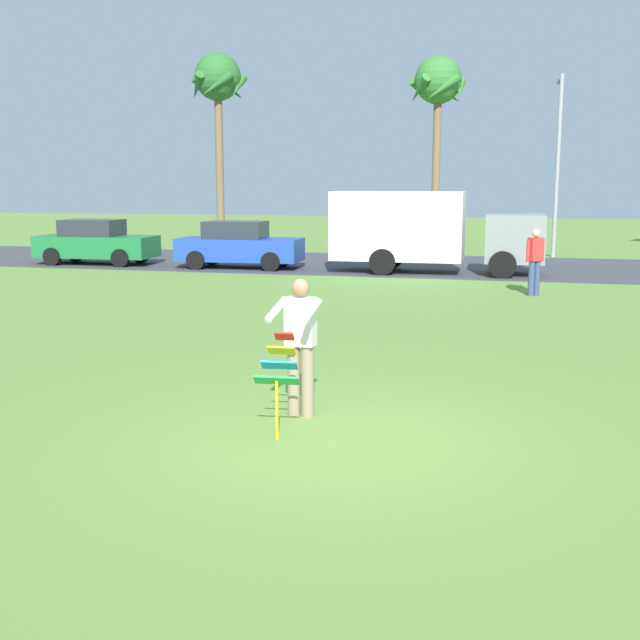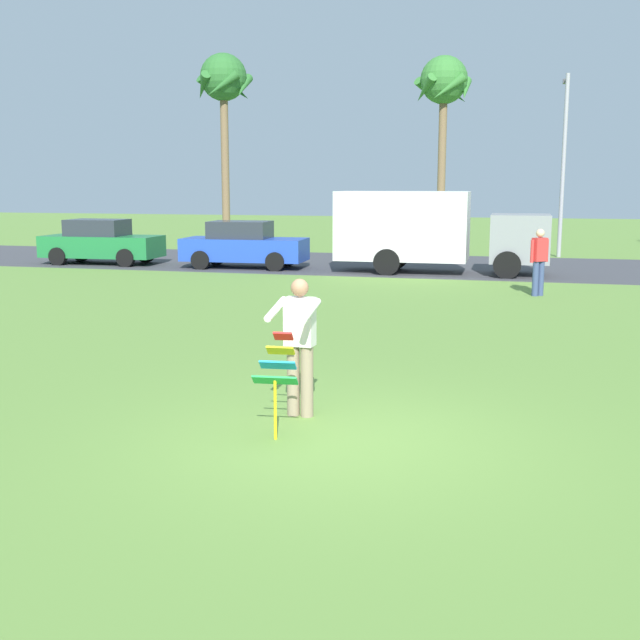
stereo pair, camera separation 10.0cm
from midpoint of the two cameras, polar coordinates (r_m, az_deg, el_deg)
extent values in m
plane|color=olive|center=(9.03, 1.72, -8.67)|extent=(120.00, 120.00, 0.00)
cube|color=#424247|center=(28.01, 10.51, 3.87)|extent=(120.00, 8.00, 0.01)
cylinder|color=gray|center=(9.76, -0.66, -4.48)|extent=(0.16, 0.16, 0.90)
cylinder|color=gray|center=(9.82, -1.66, -4.40)|extent=(0.16, 0.16, 0.90)
cube|color=silver|center=(9.63, -1.18, -0.11)|extent=(0.37, 0.24, 0.60)
sphere|color=#9E7051|center=(9.57, -1.19, 2.36)|extent=(0.22, 0.22, 0.22)
cylinder|color=silver|center=(9.30, -0.40, 0.67)|extent=(0.13, 0.59, 0.24)
cylinder|color=silver|center=(9.45, -2.93, 0.80)|extent=(0.13, 0.59, 0.24)
cube|color=red|center=(9.22, -2.38, -1.18)|extent=(0.24, 0.16, 0.12)
cube|color=yellow|center=(9.09, -2.57, -2.22)|extent=(0.33, 0.17, 0.12)
cube|color=#1E99D8|center=(8.96, -2.77, -3.29)|extent=(0.43, 0.18, 0.12)
cube|color=green|center=(8.84, -2.97, -4.39)|extent=(0.52, 0.19, 0.12)
cylinder|color=yellow|center=(8.93, -2.95, -6.55)|extent=(0.04, 0.04, 0.69)
cube|color=#1E7238|center=(29.36, -15.47, 5.19)|extent=(4.25, 1.83, 0.76)
cube|color=#282D38|center=(29.39, -15.79, 6.47)|extent=(2.06, 1.46, 0.60)
cylinder|color=black|center=(29.53, -12.47, 4.72)|extent=(0.65, 0.24, 0.64)
cylinder|color=black|center=(28.08, -13.86, 4.41)|extent=(0.65, 0.24, 0.64)
cylinder|color=black|center=(30.72, -16.89, 4.72)|extent=(0.65, 0.24, 0.64)
cylinder|color=black|center=(29.33, -18.43, 4.41)|extent=(0.65, 0.24, 0.64)
cube|color=#2347B7|center=(27.08, -5.39, 5.14)|extent=(4.26, 1.86, 0.76)
cube|color=#282D38|center=(27.08, -5.72, 6.53)|extent=(2.07, 1.47, 0.60)
cylinder|color=black|center=(27.53, -2.28, 4.58)|extent=(0.65, 0.24, 0.64)
cylinder|color=black|center=(25.97, -3.17, 4.26)|extent=(0.65, 0.24, 0.64)
cylinder|color=black|center=(28.29, -7.42, 4.65)|extent=(0.65, 0.24, 0.64)
cylinder|color=black|center=(26.78, -8.57, 4.33)|extent=(0.65, 0.24, 0.64)
cube|color=gray|center=(25.49, 14.44, 5.77)|extent=(1.82, 1.92, 1.50)
cube|color=silver|center=(25.70, 6.15, 6.84)|extent=(4.22, 2.04, 2.20)
cylinder|color=black|center=(26.46, 13.60, 4.32)|extent=(0.84, 0.29, 0.84)
cylinder|color=black|center=(24.63, 13.57, 3.92)|extent=(0.84, 0.29, 0.84)
cylinder|color=black|center=(26.73, 5.62, 4.60)|extent=(0.84, 0.29, 0.84)
cylinder|color=black|center=(24.92, 5.00, 4.22)|extent=(0.84, 0.29, 0.84)
cylinder|color=brown|center=(36.84, -6.83, 11.12)|extent=(0.36, 0.36, 7.38)
sphere|color=#2D6B2D|center=(37.13, -6.96, 17.14)|extent=(2.10, 2.10, 2.10)
cone|color=#2D6B2D|center=(36.74, -5.51, 16.53)|extent=(0.44, 1.56, 1.28)
cone|color=#2D6B2D|center=(37.81, -6.00, 16.33)|extent=(1.62, 0.90, 1.28)
cone|color=#2D6B2D|center=(37.87, -7.76, 16.29)|extent=(1.27, 1.52, 1.28)
cone|color=#2D6B2D|center=(36.84, -8.44, 16.45)|extent=(1.27, 1.52, 1.28)
cone|color=#2D6B2D|center=(36.13, -7.03, 16.62)|extent=(1.62, 0.90, 1.28)
cylinder|color=brown|center=(36.43, 8.92, 10.94)|extent=(0.36, 0.36, 7.19)
sphere|color=#387A33|center=(36.71, 9.09, 16.87)|extent=(2.10, 2.10, 2.10)
cone|color=#387A33|center=(36.57, 10.61, 16.14)|extent=(0.44, 1.56, 1.28)
cone|color=#387A33|center=(37.52, 9.67, 16.01)|extent=(1.62, 0.90, 1.28)
cone|color=#387A33|center=(37.29, 7.93, 16.09)|extent=(1.27, 1.52, 1.28)
cone|color=#387A33|center=(36.18, 7.72, 16.29)|extent=(1.27, 1.52, 1.28)
cone|color=#387A33|center=(35.73, 9.41, 16.33)|extent=(1.62, 0.90, 1.28)
cylinder|color=#9E9EA3|center=(32.34, 17.36, 10.58)|extent=(0.16, 0.16, 7.00)
cylinder|color=#9E9EA3|center=(33.28, 17.61, 16.42)|extent=(0.10, 1.40, 0.10)
cube|color=#4C4C51|center=(33.92, 17.55, 16.22)|extent=(0.24, 0.44, 0.16)
cylinder|color=#384772|center=(20.97, 15.53, 2.91)|extent=(0.16, 0.16, 0.90)
cylinder|color=#384772|center=(21.09, 15.90, 2.93)|extent=(0.16, 0.16, 0.90)
cube|color=red|center=(20.96, 15.81, 4.96)|extent=(0.42, 0.40, 0.60)
sphere|color=beige|center=(20.93, 15.86, 6.10)|extent=(0.22, 0.22, 0.22)
cylinder|color=red|center=(20.80, 15.31, 4.85)|extent=(0.09, 0.09, 0.58)
cylinder|color=red|center=(21.12, 16.29, 4.87)|extent=(0.09, 0.09, 0.58)
camera|label=1|loc=(0.05, -89.73, 0.05)|focal=43.99mm
camera|label=2|loc=(0.05, 90.27, -0.05)|focal=43.99mm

